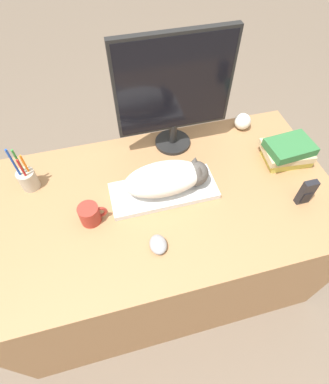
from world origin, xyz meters
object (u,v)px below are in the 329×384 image
Objects in this scene: keyboard at (164,191)px; pen_cup at (28,179)px; coffee_mug at (90,214)px; monitor at (174,89)px; computer_mouse at (158,244)px; cat at (169,178)px; book_stack at (288,152)px; baseball at (243,121)px; phone at (306,192)px.

pen_cup is at bearing 161.78° from keyboard.
coffee_mug is 0.48× the size of pen_cup.
monitor is 2.31× the size of pen_cup.
keyboard is 5.37× the size of computer_mouse.
cat is at bearing -109.23° from monitor.
pen_cup reaches higher than coffee_mug.
book_stack is (1.11, -0.14, 0.00)m from pen_cup.
keyboard is 0.56m from baseball.
monitor is 6.60× the size of baseball.
monitor reaches higher than baseball.
pen_cup reaches higher than keyboard.
monitor reaches higher than book_stack.
pen_cup is at bearing -171.62° from monitor.
keyboard is 0.41m from monitor.
keyboard is 1.99× the size of book_stack.
pen_cup is at bearing 161.21° from phone.
baseball is at bearing 96.46° from phone.
baseball is (0.48, 0.30, 0.03)m from keyboard.
coffee_mug reaches higher than keyboard.
coffee_mug reaches higher than computer_mouse.
phone is at bearing -18.79° from pen_cup.
cat is 0.56m from book_stack.
cat is 0.58m from pen_cup.
phone is at bearing -19.37° from keyboard.
pen_cup is 1.86× the size of phone.
book_stack is (0.88, 0.10, 0.01)m from coffee_mug.
cat reaches higher than coffee_mug.
coffee_mug is 0.33m from pen_cup.
coffee_mug is at bearing 141.35° from computer_mouse.
coffee_mug is 1.36× the size of baseball.
computer_mouse is at bearing -113.75° from cat.
cat is (0.02, 0.00, 0.08)m from keyboard.
baseball is (0.78, 0.35, -0.00)m from coffee_mug.
keyboard is at bearing -148.34° from baseball.
coffee_mug is at bearing 171.27° from phone.
monitor is (0.12, 0.27, 0.29)m from keyboard.
cat is 0.36m from monitor.
phone is (0.53, -0.19, 0.05)m from keyboard.
keyboard is 0.56m from pen_cup.
computer_mouse is 0.36× the size of pen_cup.
coffee_mug is 0.89× the size of phone.
computer_mouse is at bearing -38.65° from coffee_mug.
keyboard is at bearing 70.77° from computer_mouse.
phone is at bearing -83.54° from baseball.
coffee_mug is (-0.33, -0.06, -0.05)m from cat.
monitor is at bearing 8.38° from pen_cup.
keyboard is at bearing -113.18° from monitor.
baseball is (0.36, 0.02, -0.26)m from monitor.
coffee_mug is (-0.42, -0.33, -0.26)m from monitor.
book_stack is at bearing 22.63° from computer_mouse.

